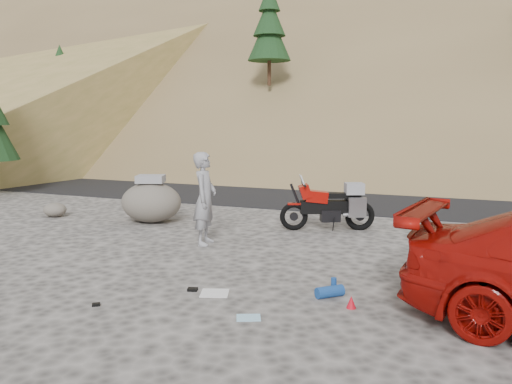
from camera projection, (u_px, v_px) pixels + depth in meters
ground at (214, 261)px, 9.35m from camera, size 140.00×140.00×0.00m
road at (327, 195)px, 17.64m from camera, size 120.00×7.00×0.05m
hillside at (411, 26)px, 45.42m from camera, size 120.00×73.00×46.72m
motorcycle at (332, 206)px, 11.90m from camera, size 2.15×1.17×1.36m
man at (206, 244)px, 10.65m from camera, size 0.59×0.79×1.96m
boulder at (151, 202)px, 12.85m from camera, size 1.76×1.56×1.21m
small_rock at (55, 210)px, 13.62m from camera, size 0.78×0.75×0.38m
gear_white_cloth at (215, 293)px, 7.61m from camera, size 0.52×0.49×0.01m
gear_blue_mat at (330, 292)px, 7.44m from camera, size 0.43×0.42×0.17m
gear_bottle at (334, 285)px, 7.63m from camera, size 0.10×0.10×0.23m
gear_funnel at (351, 302)px, 7.00m from camera, size 0.18×0.18×0.18m
gear_glove_a at (193, 289)px, 7.73m from camera, size 0.18×0.15×0.04m
gear_glove_b at (96, 305)px, 7.10m from camera, size 0.14×0.13×0.04m
gear_blue_cloth at (249, 318)px, 6.66m from camera, size 0.39×0.35×0.01m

